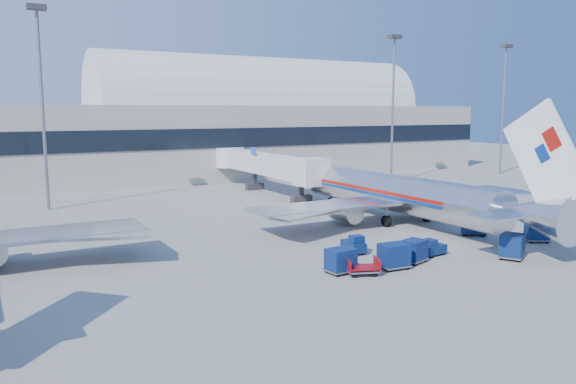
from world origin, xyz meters
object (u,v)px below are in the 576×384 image
barrier_far (518,209)px  ramp_worker (570,228)px  tug_right (473,228)px  mast_far_east (504,90)px  mast_east (393,87)px  cart_train_a (414,251)px  cart_solo_far (537,232)px  cart_open_red (363,269)px  tug_lead (433,248)px  barrier_near (476,215)px  jetbridge_near (261,164)px  cart_train_b (394,255)px  cart_train_c (341,260)px  mast_west (41,78)px  cart_solo_near (512,246)px  barrier_mid (498,212)px  tug_left (354,245)px  airliner_main (401,194)px

barrier_far → ramp_worker: bearing=-121.3°
tug_right → mast_far_east: bearing=79.9°
mast_east → cart_train_a: bearing=-127.8°
cart_solo_far → cart_open_red: (-19.00, -0.58, -0.47)m
ramp_worker → cart_train_a: bearing=52.2°
tug_lead → cart_solo_far: (11.09, -0.97, 0.27)m
mast_far_east → cart_train_a: bearing=-145.2°
barrier_near → tug_lead: (-14.51, -8.84, 0.16)m
jetbridge_near → cart_train_b: bearing=-103.2°
barrier_near → cart_train_c: bearing=-158.5°
mast_west → ramp_worker: size_ratio=12.24×
barrier_far → cart_solo_near: cart_solo_near is taller
mast_far_east → cart_solo_far: size_ratio=9.63×
mast_far_east → tug_right: size_ratio=9.68×
barrier_mid → cart_solo_near: (-13.26, -12.53, 0.56)m
cart_train_a → cart_open_red: cart_train_a is taller
tug_right → tug_left: (-13.13, 0.12, 0.04)m
cart_train_b → cart_solo_near: (9.61, -2.30, 0.04)m
airliner_main → mast_far_east: 53.06m
mast_far_east → cart_train_c: 72.39m
tug_lead → ramp_worker: bearing=-12.4°
cart_solo_near → cart_solo_far: cart_solo_near is taller
barrier_mid → cart_train_c: cart_train_c is taller
barrier_near → cart_solo_far: (-3.43, -9.81, 0.43)m
barrier_near → cart_train_a: 19.70m
barrier_far → cart_solo_near: bearing=-142.9°
mast_far_east → cart_open_red: mast_far_east is taller
barrier_mid → tug_lead: size_ratio=1.38×
airliner_main → barrier_far: bearing=-9.7°
barrier_far → tug_right: bearing=-157.5°
barrier_near → cart_train_b: cart_train_b is taller
airliner_main → mast_far_east: (45.00, 25.49, 11.87)m
jetbridge_near → mast_west: bearing=-178.3°
mast_far_east → barrier_near: (-37.00, -28.00, -14.34)m
cart_train_b → cart_train_c: 4.04m
barrier_mid → ramp_worker: (-3.01, -10.36, 0.47)m
tug_lead → cart_train_a: (-2.66, -0.80, 0.29)m
tug_right → mast_west: bearing=175.9°
barrier_far → tug_left: bearing=-168.7°
cart_solo_near → barrier_near: bearing=22.7°
barrier_far → ramp_worker: (-6.31, -10.36, 0.47)m
tug_right → cart_solo_near: 8.09m
mast_west → cart_solo_near: bearing=-55.3°
tug_left → cart_solo_near: size_ratio=0.90×
mast_far_east → tug_left: bearing=-149.5°
tug_lead → jetbridge_near: bearing=77.2°
tug_left → cart_train_c: size_ratio=1.17×
barrier_near → tug_right: (-6.27, -5.33, 0.20)m
barrier_mid → mast_far_east: bearing=39.7°
jetbridge_near → cart_solo_near: 41.44m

